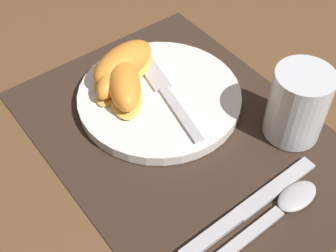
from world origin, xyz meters
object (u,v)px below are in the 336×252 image
(knife, at_px, (248,209))
(spoon, at_px, (284,207))
(fork, at_px, (166,92))
(citrus_wedge_1, at_px, (114,76))
(citrus_wedge_0, at_px, (123,64))
(juice_glass, at_px, (297,108))
(plate, at_px, (160,97))
(citrus_wedge_2, at_px, (124,85))

(knife, height_order, spoon, spoon)
(fork, relative_size, citrus_wedge_1, 1.67)
(fork, height_order, citrus_wedge_0, citrus_wedge_0)
(knife, bearing_deg, spoon, 54.85)
(juice_glass, xyz_separation_m, spoon, (0.08, -0.10, -0.04))
(plate, xyz_separation_m, juice_glass, (0.16, 0.11, 0.04))
(plate, height_order, citrus_wedge_1, citrus_wedge_1)
(plate, relative_size, juice_glass, 2.30)
(fork, xyz_separation_m, citrus_wedge_1, (-0.06, -0.05, 0.01))
(citrus_wedge_1, bearing_deg, fork, 38.13)
(plate, bearing_deg, citrus_wedge_0, -163.91)
(plate, distance_m, juice_glass, 0.19)
(citrus_wedge_0, bearing_deg, plate, 16.09)
(spoon, relative_size, citrus_wedge_1, 1.64)
(plate, xyz_separation_m, citrus_wedge_1, (-0.06, -0.04, 0.02))
(citrus_wedge_0, distance_m, citrus_wedge_1, 0.02)
(fork, bearing_deg, citrus_wedge_1, -141.87)
(knife, xyz_separation_m, citrus_wedge_1, (-0.27, -0.02, 0.03))
(citrus_wedge_2, bearing_deg, juice_glass, 39.52)
(knife, distance_m, spoon, 0.04)
(plate, distance_m, citrus_wedge_1, 0.07)
(juice_glass, relative_size, citrus_wedge_0, 0.85)
(knife, bearing_deg, plate, 173.22)
(citrus_wedge_1, relative_size, citrus_wedge_2, 0.89)
(citrus_wedge_1, xyz_separation_m, citrus_wedge_2, (0.03, -0.00, 0.00))
(knife, distance_m, citrus_wedge_2, 0.24)
(knife, height_order, citrus_wedge_2, citrus_wedge_2)
(citrus_wedge_0, xyz_separation_m, citrus_wedge_1, (0.01, -0.02, -0.00))
(plate, relative_size, spoon, 1.36)
(citrus_wedge_0, bearing_deg, knife, -1.39)
(spoon, xyz_separation_m, citrus_wedge_1, (-0.29, -0.05, 0.03))
(citrus_wedge_2, bearing_deg, citrus_wedge_0, 148.60)
(plate, height_order, spoon, plate)
(fork, bearing_deg, knife, -8.94)
(citrus_wedge_2, bearing_deg, fork, 55.18)
(fork, bearing_deg, plate, -125.36)
(plate, xyz_separation_m, citrus_wedge_0, (-0.06, -0.02, 0.03))
(juice_glass, relative_size, knife, 0.48)
(citrus_wedge_1, distance_m, citrus_wedge_2, 0.03)
(plate, height_order, citrus_wedge_0, citrus_wedge_0)
(fork, distance_m, citrus_wedge_2, 0.06)
(spoon, bearing_deg, citrus_wedge_1, -170.21)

